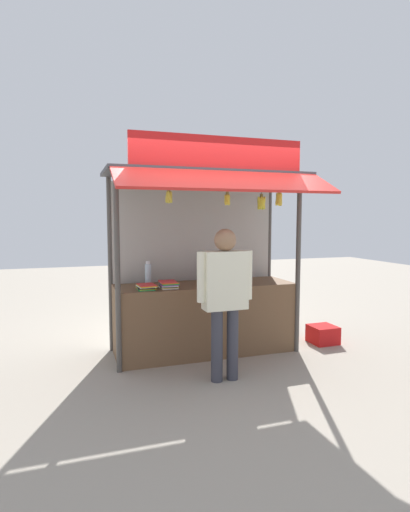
{
  "coord_description": "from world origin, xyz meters",
  "views": [
    {
      "loc": [
        -1.6,
        -4.77,
        1.69
      ],
      "look_at": [
        0.0,
        0.0,
        1.22
      ],
      "focal_mm": 28.66,
      "sensor_mm": 36.0,
      "label": 1
    }
  ],
  "objects_px": {
    "water_bottle_rear_center": "(220,272)",
    "magazine_stack_mid_left": "(146,287)",
    "banana_bunch_rightmost": "(169,197)",
    "banana_bunch_inner_right": "(227,199)",
    "banana_bunch_inner_left": "(261,203)",
    "banana_bunch_leftmost": "(279,199)",
    "magazine_stack_front_right": "(224,281)",
    "vendor_person": "(225,290)",
    "water_bottle_left": "(208,274)",
    "water_bottle_right": "(205,273)",
    "magazine_stack_front_left": "(168,285)",
    "water_bottle_far_left": "(148,273)",
    "plastic_crate": "(323,334)"
  },
  "relations": [
    {
      "from": "water_bottle_rear_center",
      "to": "magazine_stack_mid_left",
      "type": "height_order",
      "value": "water_bottle_rear_center"
    },
    {
      "from": "banana_bunch_rightmost",
      "to": "banana_bunch_inner_right",
      "type": "bearing_deg",
      "value": -0.26
    },
    {
      "from": "banana_bunch_inner_left",
      "to": "banana_bunch_leftmost",
      "type": "bearing_deg",
      "value": 0.47
    },
    {
      "from": "magazine_stack_front_right",
      "to": "banana_bunch_inner_left",
      "type": "height_order",
      "value": "banana_bunch_inner_left"
    },
    {
      "from": "water_bottle_rear_center",
      "to": "vendor_person",
      "type": "height_order",
      "value": "vendor_person"
    },
    {
      "from": "water_bottle_left",
      "to": "vendor_person",
      "type": "distance_m",
      "value": 0.97
    },
    {
      "from": "water_bottle_left",
      "to": "banana_bunch_leftmost",
      "type": "relative_size",
      "value": 0.89
    },
    {
      "from": "water_bottle_left",
      "to": "magazine_stack_front_right",
      "type": "bearing_deg",
      "value": -44.14
    },
    {
      "from": "water_bottle_right",
      "to": "magazine_stack_front_right",
      "type": "bearing_deg",
      "value": -55.62
    },
    {
      "from": "water_bottle_left",
      "to": "water_bottle_rear_center",
      "type": "xyz_separation_m",
      "value": [
        0.18,
        0.06,
        0.02
      ]
    },
    {
      "from": "magazine_stack_front_left",
      "to": "magazine_stack_mid_left",
      "type": "bearing_deg",
      "value": -178.51
    },
    {
      "from": "water_bottle_far_left",
      "to": "water_bottle_rear_center",
      "type": "bearing_deg",
      "value": -10.02
    },
    {
      "from": "magazine_stack_mid_left",
      "to": "banana_bunch_rightmost",
      "type": "height_order",
      "value": "banana_bunch_rightmost"
    },
    {
      "from": "magazine_stack_front_left",
      "to": "banana_bunch_leftmost",
      "type": "relative_size",
      "value": 0.93
    },
    {
      "from": "water_bottle_rear_center",
      "to": "water_bottle_left",
      "type": "bearing_deg",
      "value": -162.44
    },
    {
      "from": "water_bottle_far_left",
      "to": "magazine_stack_mid_left",
      "type": "bearing_deg",
      "value": -103.77
    },
    {
      "from": "water_bottle_left",
      "to": "magazine_stack_front_left",
      "type": "xyz_separation_m",
      "value": [
        -0.55,
        -0.18,
        -0.07
      ]
    },
    {
      "from": "magazine_stack_mid_left",
      "to": "magazine_stack_front_left",
      "type": "relative_size",
      "value": 1.04
    },
    {
      "from": "banana_bunch_inner_left",
      "to": "vendor_person",
      "type": "height_order",
      "value": "banana_bunch_inner_left"
    },
    {
      "from": "water_bottle_far_left",
      "to": "magazine_stack_mid_left",
      "type": "relative_size",
      "value": 1.06
    },
    {
      "from": "banana_bunch_inner_left",
      "to": "plastic_crate",
      "type": "distance_m",
      "value": 2.08
    },
    {
      "from": "banana_bunch_leftmost",
      "to": "banana_bunch_inner_left",
      "type": "bearing_deg",
      "value": -179.53
    },
    {
      "from": "magazine_stack_front_left",
      "to": "plastic_crate",
      "type": "xyz_separation_m",
      "value": [
        2.13,
        -0.01,
        -0.79
      ]
    },
    {
      "from": "magazine_stack_mid_left",
      "to": "banana_bunch_leftmost",
      "type": "xyz_separation_m",
      "value": [
        1.54,
        -0.29,
        1.01
      ]
    },
    {
      "from": "water_bottle_left",
      "to": "banana_bunch_inner_left",
      "type": "distance_m",
      "value": 1.12
    },
    {
      "from": "magazine_stack_front_right",
      "to": "magazine_stack_front_left",
      "type": "distance_m",
      "value": 0.71
    },
    {
      "from": "vendor_person",
      "to": "magazine_stack_front_right",
      "type": "bearing_deg",
      "value": -111.68
    },
    {
      "from": "banana_bunch_inner_left",
      "to": "magazine_stack_mid_left",
      "type": "bearing_deg",
      "value": 167.28
    },
    {
      "from": "water_bottle_right",
      "to": "magazine_stack_mid_left",
      "type": "xyz_separation_m",
      "value": [
        -0.81,
        -0.28,
        -0.09
      ]
    },
    {
      "from": "banana_bunch_rightmost",
      "to": "banana_bunch_inner_right",
      "type": "relative_size",
      "value": 0.95
    },
    {
      "from": "banana_bunch_leftmost",
      "to": "vendor_person",
      "type": "height_order",
      "value": "banana_bunch_leftmost"
    },
    {
      "from": "water_bottle_far_left",
      "to": "water_bottle_left",
      "type": "bearing_deg",
      "value": -16.82
    },
    {
      "from": "water_bottle_right",
      "to": "vendor_person",
      "type": "distance_m",
      "value": 1.06
    },
    {
      "from": "banana_bunch_inner_right",
      "to": "magazine_stack_front_left",
      "type": "bearing_deg",
      "value": 153.66
    },
    {
      "from": "magazine_stack_mid_left",
      "to": "banana_bunch_inner_right",
      "type": "height_order",
      "value": "banana_bunch_inner_right"
    },
    {
      "from": "water_bottle_right",
      "to": "banana_bunch_leftmost",
      "type": "xyz_separation_m",
      "value": [
        0.73,
        -0.57,
        0.92
      ]
    },
    {
      "from": "magazine_stack_front_right",
      "to": "banana_bunch_rightmost",
      "type": "distance_m",
      "value": 1.31
    },
    {
      "from": "water_bottle_left",
      "to": "water_bottle_rear_center",
      "type": "bearing_deg",
      "value": 17.56
    },
    {
      "from": "magazine_stack_mid_left",
      "to": "vendor_person",
      "type": "xyz_separation_m",
      "value": [
        0.67,
        -0.77,
        0.05
      ]
    },
    {
      "from": "banana_bunch_inner_left",
      "to": "water_bottle_right",
      "type": "bearing_deg",
      "value": 130.87
    },
    {
      "from": "water_bottle_left",
      "to": "magazine_stack_front_left",
      "type": "height_order",
      "value": "water_bottle_left"
    },
    {
      "from": "banana_bunch_leftmost",
      "to": "plastic_crate",
      "type": "bearing_deg",
      "value": 18.53
    },
    {
      "from": "water_bottle_left",
      "to": "banana_bunch_rightmost",
      "type": "relative_size",
      "value": 0.94
    },
    {
      "from": "banana_bunch_inner_left",
      "to": "banana_bunch_inner_right",
      "type": "relative_size",
      "value": 1.18
    },
    {
      "from": "water_bottle_far_left",
      "to": "banana_bunch_rightmost",
      "type": "height_order",
      "value": "banana_bunch_rightmost"
    },
    {
      "from": "water_bottle_right",
      "to": "banana_bunch_leftmost",
      "type": "distance_m",
      "value": 1.31
    },
    {
      "from": "banana_bunch_leftmost",
      "to": "plastic_crate",
      "type": "distance_m",
      "value": 2.01
    },
    {
      "from": "banana_bunch_inner_right",
      "to": "plastic_crate",
      "type": "relative_size",
      "value": 0.81
    },
    {
      "from": "magazine_stack_mid_left",
      "to": "vendor_person",
      "type": "relative_size",
      "value": 0.17
    },
    {
      "from": "water_bottle_left",
      "to": "water_bottle_rear_center",
      "type": "distance_m",
      "value": 0.19
    }
  ]
}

